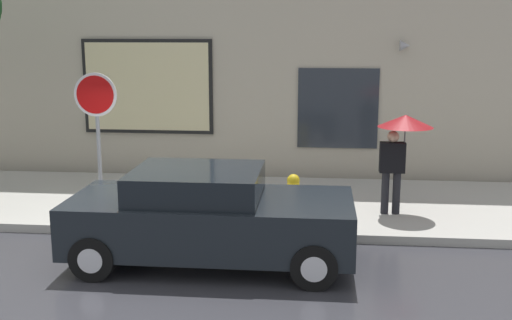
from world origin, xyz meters
TOP-DOWN VIEW (x-y plane):
  - ground_plane at (0.00, 0.00)m, footprint 60.00×60.00m
  - sidewalk at (0.00, 3.00)m, footprint 20.00×4.00m
  - building_facade at (-0.00, 5.50)m, footprint 20.00×0.67m
  - parked_car at (1.24, -0.05)m, footprint 4.16×1.91m
  - fire_hydrant at (2.40, 2.11)m, footprint 0.30×0.44m
  - pedestrian_with_umbrella at (4.29, 2.31)m, footprint 0.98×0.98m
  - stop_sign at (-1.03, 1.64)m, footprint 0.76×0.10m

SIDE VIEW (x-z plane):
  - ground_plane at x=0.00m, z-range 0.00..0.00m
  - sidewalk at x=0.00m, z-range 0.00..0.15m
  - fire_hydrant at x=2.40m, z-range 0.14..0.88m
  - parked_car at x=1.24m, z-range 0.00..1.43m
  - pedestrian_with_umbrella at x=4.29m, z-range 0.69..2.50m
  - stop_sign at x=-1.03m, z-range 0.68..3.24m
  - building_facade at x=0.00m, z-range -0.02..6.98m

